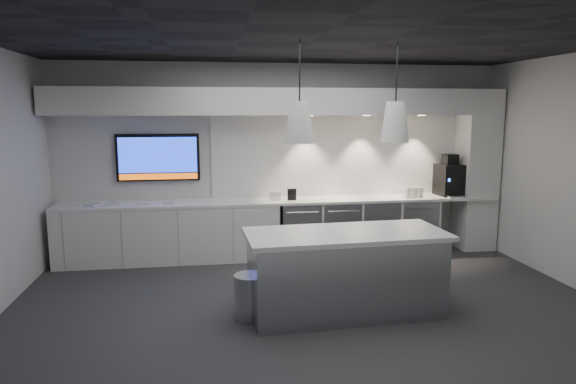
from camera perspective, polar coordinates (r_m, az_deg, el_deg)
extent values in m
plane|color=#303133|center=(6.14, 2.45, -12.70)|extent=(7.00, 7.00, 0.00)
plane|color=black|center=(5.74, 2.67, 16.30)|extent=(7.00, 7.00, 0.00)
plane|color=silver|center=(8.20, -0.83, 3.66)|extent=(7.00, 0.00, 7.00)
plane|color=silver|center=(3.38, 10.81, -4.45)|extent=(7.00, 0.00, 7.00)
cube|color=white|center=(7.97, -0.50, -1.00)|extent=(6.80, 0.65, 0.04)
cube|color=silver|center=(8.01, -13.03, -4.48)|extent=(3.30, 0.63, 0.86)
cube|color=#979A9F|center=(8.10, 1.26, -4.12)|extent=(0.60, 0.61, 0.85)
cube|color=#979A9F|center=(8.23, 5.59, -3.95)|extent=(0.60, 0.61, 0.85)
cube|color=#979A9F|center=(8.40, 9.77, -3.77)|extent=(0.60, 0.61, 0.85)
cube|color=#979A9F|center=(8.62, 13.76, -3.57)|extent=(0.60, 0.61, 0.85)
cube|color=silver|center=(8.43, 7.32, 4.08)|extent=(4.60, 0.03, 1.30)
cube|color=silver|center=(7.87, -0.54, 9.99)|extent=(6.90, 0.60, 0.40)
cube|color=silver|center=(8.96, 20.20, 2.28)|extent=(0.55, 0.55, 2.60)
cube|color=black|center=(8.11, -14.23, 3.75)|extent=(1.25, 0.06, 0.72)
cube|color=#142DBC|center=(8.07, -14.26, 4.01)|extent=(1.17, 0.00, 0.54)
cube|color=#C64F0B|center=(8.11, -14.17, 1.68)|extent=(1.17, 0.00, 0.09)
cube|color=#979A9F|center=(5.88, 6.37, -9.14)|extent=(2.16, 0.95, 0.89)
cube|color=white|center=(5.75, 6.45, -4.68)|extent=(2.27, 1.06, 0.05)
cylinder|color=#979A9F|center=(5.77, -4.22, -11.53)|extent=(0.45, 0.45, 0.50)
cube|color=black|center=(8.76, 17.46, 1.31)|extent=(0.40, 0.44, 0.51)
cube|color=black|center=(8.73, 17.57, 3.50)|extent=(0.22, 0.22, 0.17)
cube|color=#979A9F|center=(8.60, 18.05, -0.47)|extent=(0.29, 0.22, 0.03)
cube|color=black|center=(7.90, 0.43, -0.28)|extent=(0.14, 0.05, 0.18)
cube|color=white|center=(7.84, -1.43, -0.50)|extent=(0.18, 0.05, 0.14)
cube|color=#B8B8B8|center=(8.02, -21.03, -1.32)|extent=(0.20, 0.20, 0.02)
cube|color=#B8B8B8|center=(7.97, -18.72, -1.25)|extent=(0.18, 0.18, 0.02)
cube|color=#B8B8B8|center=(7.88, -15.66, -1.22)|extent=(0.17, 0.17, 0.02)
cube|color=#B8B8B8|center=(7.87, -13.06, -1.13)|extent=(0.16, 0.16, 0.02)
cone|color=silver|center=(5.47, 1.28, 7.74)|extent=(0.31, 0.31, 0.44)
cylinder|color=black|center=(5.49, 1.30, 13.70)|extent=(0.02, 0.02, 0.70)
cone|color=silver|center=(5.75, 11.82, 7.62)|extent=(0.31, 0.31, 0.44)
cylinder|color=black|center=(5.77, 12.01, 13.29)|extent=(0.02, 0.02, 0.70)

